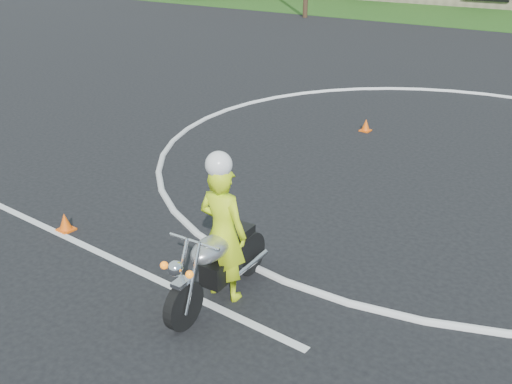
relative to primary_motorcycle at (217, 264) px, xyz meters
The scene contains 3 objects.
ground 3.90m from the primary_motorcycle, 83.10° to the left, with size 120.00×120.00×0.00m, color black.
primary_motorcycle is the anchor object (origin of this frame).
rider_primary_grp 0.46m from the primary_motorcycle, 92.83° to the left, with size 0.69×0.49×2.00m.
Camera 1 is at (3.63, -8.45, 4.26)m, focal length 40.00 mm.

